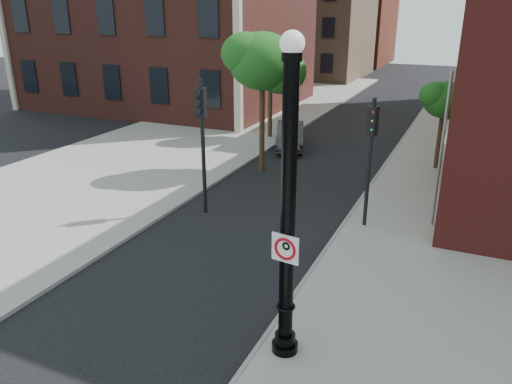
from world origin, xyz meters
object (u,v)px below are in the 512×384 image
at_px(traffic_signal_left, 202,125).
at_px(no_parking_sign, 285,248).
at_px(parked_car, 290,135).
at_px(lamppost, 288,224).
at_px(traffic_signal_right, 371,143).

bearing_deg(traffic_signal_left, no_parking_sign, -57.39).
xyz_separation_m(parked_car, traffic_signal_left, (0.31, -9.65, 2.59)).
bearing_deg(traffic_signal_left, lamppost, -56.73).
bearing_deg(traffic_signal_right, parked_car, 142.04).
relative_size(no_parking_sign, parked_car, 0.15).
distance_m(parked_car, traffic_signal_left, 9.99).
bearing_deg(no_parking_sign, parked_car, 117.08).
bearing_deg(traffic_signal_right, lamppost, -73.18).
distance_m(no_parking_sign, traffic_signal_left, 8.49).
xyz_separation_m(parked_car, traffic_signal_right, (5.92, -8.63, 2.33)).
xyz_separation_m(lamppost, traffic_signal_right, (0.10, 7.24, -0.11)).
bearing_deg(no_parking_sign, traffic_signal_left, 137.92).
distance_m(no_parking_sign, parked_car, 17.20).
xyz_separation_m(traffic_signal_left, traffic_signal_right, (5.61, 1.01, -0.26)).
relative_size(traffic_signal_left, traffic_signal_right, 1.09).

